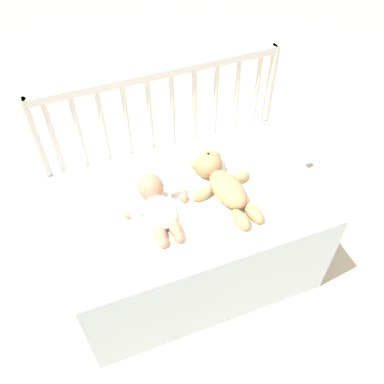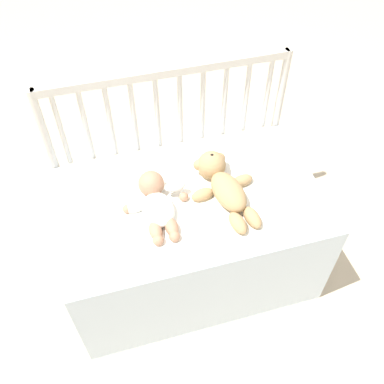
{
  "view_description": "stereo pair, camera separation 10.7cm",
  "coord_description": "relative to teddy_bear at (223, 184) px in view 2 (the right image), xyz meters",
  "views": [
    {
      "loc": [
        -0.42,
        -1.1,
        1.93
      ],
      "look_at": [
        0.0,
        -0.01,
        0.61
      ],
      "focal_mm": 40.0,
      "sensor_mm": 36.0,
      "label": 1
    },
    {
      "loc": [
        -0.32,
        -1.13,
        1.93
      ],
      "look_at": [
        0.0,
        -0.01,
        0.61
      ],
      "focal_mm": 40.0,
      "sensor_mm": 36.0,
      "label": 2
    }
  ],
  "objects": [
    {
      "name": "baby",
      "position": [
        -0.29,
        -0.01,
        -0.01
      ],
      "size": [
        0.28,
        0.35,
        0.11
      ],
      "color": "white",
      "rests_on": "crib_mattress"
    },
    {
      "name": "crib_rail",
      "position": [
        -0.14,
        0.37,
        0.07
      ],
      "size": [
        1.12,
        0.04,
        0.95
      ],
      "color": "beige",
      "rests_on": "ground_plane"
    },
    {
      "name": "crib_mattress",
      "position": [
        -0.14,
        -0.0,
        -0.32
      ],
      "size": [
        1.12,
        0.69,
        0.55
      ],
      "color": "silver",
      "rests_on": "ground_plane"
    },
    {
      "name": "teddy_bear",
      "position": [
        0.0,
        0.0,
        0.0
      ],
      "size": [
        0.3,
        0.43,
        0.13
      ],
      "color": "tan",
      "rests_on": "crib_mattress"
    },
    {
      "name": "ground_plane",
      "position": [
        -0.14,
        -0.0,
        -0.6
      ],
      "size": [
        12.0,
        12.0,
        0.0
      ],
      "primitive_type": "plane",
      "color": "#C6B293"
    },
    {
      "name": "blanket",
      "position": [
        -0.12,
        -0.05,
        -0.05
      ],
      "size": [
        0.77,
        0.51,
        0.01
      ],
      "color": "white",
      "rests_on": "crib_mattress"
    }
  ]
}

